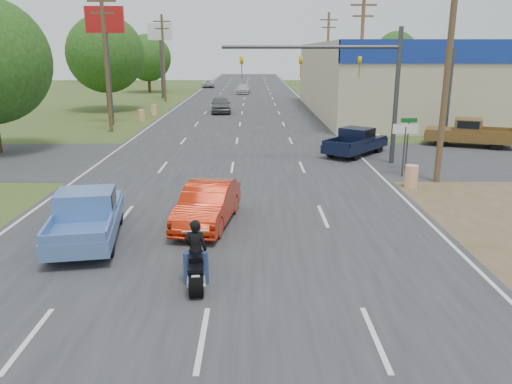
{
  "coord_description": "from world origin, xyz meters",
  "views": [
    {
      "loc": [
        1.06,
        -9.14,
        5.75
      ],
      "look_at": [
        1.16,
        6.7,
        1.3
      ],
      "focal_mm": 35.0,
      "sensor_mm": 36.0,
      "label": 1
    }
  ],
  "objects_px": {
    "red_convertible": "(208,205)",
    "blue_pickup": "(87,215)",
    "motorcycle": "(196,266)",
    "brown_pickup": "(467,132)",
    "distant_car_white": "(208,84)",
    "rider": "(196,254)",
    "distant_car_silver": "(243,89)",
    "navy_pickup": "(357,141)",
    "distant_car_grey": "(221,105)"
  },
  "relations": [
    {
      "from": "rider",
      "to": "distant_car_white",
      "type": "xyz_separation_m",
      "value": [
        -6.1,
        74.27,
        -0.2
      ]
    },
    {
      "from": "blue_pickup",
      "to": "distant_car_white",
      "type": "height_order",
      "value": "blue_pickup"
    },
    {
      "from": "red_convertible",
      "to": "navy_pickup",
      "type": "relative_size",
      "value": 0.91
    },
    {
      "from": "red_convertible",
      "to": "blue_pickup",
      "type": "xyz_separation_m",
      "value": [
        -3.68,
        -1.38,
        0.09
      ]
    },
    {
      "from": "navy_pickup",
      "to": "distant_car_silver",
      "type": "height_order",
      "value": "navy_pickup"
    },
    {
      "from": "brown_pickup",
      "to": "distant_car_silver",
      "type": "distance_m",
      "value": 44.3
    },
    {
      "from": "motorcycle",
      "to": "rider",
      "type": "distance_m",
      "value": 0.31
    },
    {
      "from": "motorcycle",
      "to": "navy_pickup",
      "type": "xyz_separation_m",
      "value": [
        7.46,
        16.85,
        0.26
      ]
    },
    {
      "from": "distant_car_grey",
      "to": "distant_car_white",
      "type": "bearing_deg",
      "value": 92.5
    },
    {
      "from": "blue_pickup",
      "to": "navy_pickup",
      "type": "bearing_deg",
      "value": 40.89
    },
    {
      "from": "navy_pickup",
      "to": "distant_car_silver",
      "type": "relative_size",
      "value": 1.04
    },
    {
      "from": "brown_pickup",
      "to": "distant_car_white",
      "type": "distance_m",
      "value": 58.72
    },
    {
      "from": "navy_pickup",
      "to": "brown_pickup",
      "type": "distance_m",
      "value": 7.96
    },
    {
      "from": "distant_car_white",
      "to": "rider",
      "type": "bearing_deg",
      "value": 88.53
    },
    {
      "from": "blue_pickup",
      "to": "navy_pickup",
      "type": "relative_size",
      "value": 1.07
    },
    {
      "from": "distant_car_silver",
      "to": "distant_car_grey",
      "type": "bearing_deg",
      "value": -91.36
    },
    {
      "from": "blue_pickup",
      "to": "distant_car_grey",
      "type": "relative_size",
      "value": 1.1
    },
    {
      "from": "red_convertible",
      "to": "navy_pickup",
      "type": "bearing_deg",
      "value": 67.06
    },
    {
      "from": "red_convertible",
      "to": "distant_car_grey",
      "type": "xyz_separation_m",
      "value": [
        -1.57,
        32.96,
        0.07
      ]
    },
    {
      "from": "rider",
      "to": "distant_car_white",
      "type": "height_order",
      "value": "rider"
    },
    {
      "from": "red_convertible",
      "to": "motorcycle",
      "type": "distance_m",
      "value": 4.67
    },
    {
      "from": "motorcycle",
      "to": "red_convertible",
      "type": "bearing_deg",
      "value": 85.26
    },
    {
      "from": "rider",
      "to": "distant_car_white",
      "type": "relative_size",
      "value": 0.37
    },
    {
      "from": "navy_pickup",
      "to": "brown_pickup",
      "type": "xyz_separation_m",
      "value": [
        7.5,
        2.68,
        0.09
      ]
    },
    {
      "from": "rider",
      "to": "navy_pickup",
      "type": "bearing_deg",
      "value": -120.06
    },
    {
      "from": "brown_pickup",
      "to": "distant_car_white",
      "type": "xyz_separation_m",
      "value": [
        -21.07,
        54.81,
        -0.26
      ]
    },
    {
      "from": "navy_pickup",
      "to": "red_convertible",
      "type": "bearing_deg",
      "value": -82.37
    },
    {
      "from": "navy_pickup",
      "to": "brown_pickup",
      "type": "height_order",
      "value": "brown_pickup"
    },
    {
      "from": "distant_car_silver",
      "to": "navy_pickup",
      "type": "bearing_deg",
      "value": -77.67
    },
    {
      "from": "rider",
      "to": "blue_pickup",
      "type": "distance_m",
      "value": 4.96
    },
    {
      "from": "distant_car_grey",
      "to": "navy_pickup",
      "type": "bearing_deg",
      "value": -70.62
    },
    {
      "from": "navy_pickup",
      "to": "distant_car_silver",
      "type": "distance_m",
      "value": 45.01
    },
    {
      "from": "red_convertible",
      "to": "navy_pickup",
      "type": "height_order",
      "value": "navy_pickup"
    },
    {
      "from": "distant_car_grey",
      "to": "brown_pickup",
      "type": "bearing_deg",
      "value": -51.77
    },
    {
      "from": "motorcycle",
      "to": "brown_pickup",
      "type": "relative_size",
      "value": 0.42
    },
    {
      "from": "red_convertible",
      "to": "distant_car_silver",
      "type": "height_order",
      "value": "red_convertible"
    },
    {
      "from": "red_convertible",
      "to": "distant_car_silver",
      "type": "distance_m",
      "value": 56.59
    },
    {
      "from": "navy_pickup",
      "to": "brown_pickup",
      "type": "relative_size",
      "value": 0.85
    },
    {
      "from": "red_convertible",
      "to": "blue_pickup",
      "type": "height_order",
      "value": "blue_pickup"
    },
    {
      "from": "blue_pickup",
      "to": "brown_pickup",
      "type": "bearing_deg",
      "value": 31.48
    },
    {
      "from": "motorcycle",
      "to": "distant_car_white",
      "type": "xyz_separation_m",
      "value": [
        -6.11,
        74.34,
        0.09
      ]
    },
    {
      "from": "navy_pickup",
      "to": "distant_car_white",
      "type": "relative_size",
      "value": 1.07
    },
    {
      "from": "navy_pickup",
      "to": "distant_car_white",
      "type": "height_order",
      "value": "navy_pickup"
    },
    {
      "from": "distant_car_grey",
      "to": "distant_car_white",
      "type": "xyz_separation_m",
      "value": [
        -4.43,
        36.72,
        -0.17
      ]
    },
    {
      "from": "rider",
      "to": "distant_car_grey",
      "type": "height_order",
      "value": "rider"
    },
    {
      "from": "navy_pickup",
      "to": "distant_car_grey",
      "type": "height_order",
      "value": "distant_car_grey"
    },
    {
      "from": "distant_car_grey",
      "to": "distant_car_white",
      "type": "relative_size",
      "value": 1.04
    },
    {
      "from": "red_convertible",
      "to": "motorcycle",
      "type": "bearing_deg",
      "value": -79.76
    },
    {
      "from": "brown_pickup",
      "to": "distant_car_grey",
      "type": "distance_m",
      "value": 24.58
    },
    {
      "from": "red_convertible",
      "to": "distant_car_grey",
      "type": "bearing_deg",
      "value": 101.64
    }
  ]
}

